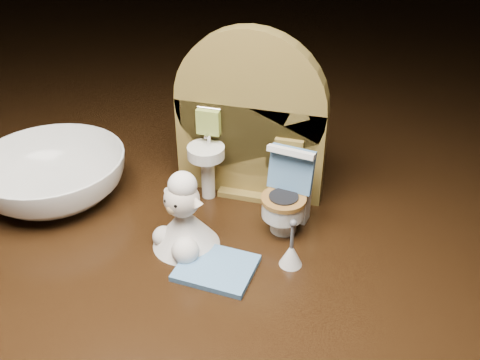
{
  "coord_description": "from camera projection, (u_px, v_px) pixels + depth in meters",
  "views": [
    {
      "loc": [
        0.1,
        -0.33,
        0.27
      ],
      "look_at": [
        0.01,
        0.01,
        0.05
      ],
      "focal_mm": 40.0,
      "sensor_mm": 36.0,
      "label": 1
    }
  ],
  "objects": [
    {
      "name": "bath_mat",
      "position": [
        216.0,
        268.0,
        0.4
      ],
      "size": [
        0.06,
        0.05,
        0.0
      ],
      "primitive_type": "cube",
      "rotation": [
        0.0,
        0.0,
        -0.07
      ],
      "color": "#5586BA",
      "rests_on": "ground"
    },
    {
      "name": "plush_lamb",
      "position": [
        184.0,
        221.0,
        0.41
      ],
      "size": [
        0.05,
        0.05,
        0.07
      ],
      "rotation": [
        0.0,
        0.0,
        -0.38
      ],
      "color": "silver",
      "rests_on": "ground"
    },
    {
      "name": "toy_toilet",
      "position": [
        287.0,
        199.0,
        0.43
      ],
      "size": [
        0.04,
        0.05,
        0.07
      ],
      "rotation": [
        0.0,
        0.0,
        -0.15
      ],
      "color": "white",
      "rests_on": "ground"
    },
    {
      "name": "ceramic_bowl",
      "position": [
        53.0,
        177.0,
        0.47
      ],
      "size": [
        0.16,
        0.16,
        0.04
      ],
      "primitive_type": "imported",
      "rotation": [
        0.0,
        0.0,
        -0.31
      ],
      "color": "white",
      "rests_on": "ground"
    },
    {
      "name": "toilet_brush",
      "position": [
        291.0,
        253.0,
        0.4
      ],
      "size": [
        0.02,
        0.02,
        0.04
      ],
      "color": "white",
      "rests_on": "ground"
    },
    {
      "name": "backdrop_panel",
      "position": [
        249.0,
        126.0,
        0.45
      ],
      "size": [
        0.13,
        0.05,
        0.15
      ],
      "color": "olive",
      "rests_on": "ground"
    }
  ]
}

